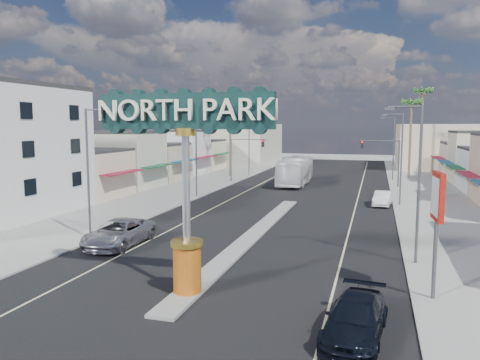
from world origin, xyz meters
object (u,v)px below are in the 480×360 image
Objects in this scene: streetlight_r_near at (416,176)px; palm_left_far at (230,100)px; suv_left at (119,233)px; car_parked_right at (383,198)px; streetlight_l_near at (90,167)px; palm_right_far at (423,96)px; streetlight_r_mid at (400,154)px; streetlight_l_mid at (198,151)px; suv_right at (355,319)px; traffic_signal_right at (384,154)px; palm_right_mid at (412,106)px; traffic_signal_left at (244,151)px; bank_pylon_sign at (437,204)px; gateway_sign at (186,169)px; streetlight_l_far at (250,143)px; streetlight_r_far at (393,145)px; city_bus at (295,171)px.

streetlight_r_near is 0.69× the size of palm_left_far.
suv_left is 1.41× the size of car_parked_right.
palm_right_far is at bearing 63.94° from streetlight_l_near.
streetlight_r_near is 20.00m from streetlight_r_mid.
streetlight_r_near is at bearing -59.64° from palm_left_far.
streetlight_l_near is 1.00× the size of streetlight_l_mid.
streetlight_r_mid is 1.47× the size of suv_left.
palm_left_far is 2.59× the size of suv_right.
palm_left_far reaches higher than streetlight_l_near.
traffic_signal_right is 0.46× the size of palm_left_far.
streetlight_r_mid is 1.78× the size of suv_right.
palm_left_far is 26.70m from palm_right_mid.
streetlight_l_near and streetlight_l_mid have the same top height.
streetlight_l_near is (-1.25, -33.99, 0.79)m from traffic_signal_left.
streetlight_l_near is at bearing 180.00° from streetlight_r_near.
bank_pylon_sign is at bearing -62.30° from palm_left_far.
gateway_sign is 11.29m from bank_pylon_sign.
traffic_signal_right is 0.98× the size of suv_left.
streetlight_l_near reaches higher than car_parked_right.
streetlight_l_near and streetlight_l_far have the same top height.
palm_right_far is 2.46× the size of bank_pylon_sign.
streetlight_l_far is 7.21m from palm_left_far.
palm_right_far is at bearing 65.45° from streetlight_r_far.
traffic_signal_left is 39.26m from streetlight_r_near.
streetlight_l_mid and streetlight_r_far have the same top height.
traffic_signal_left reaches higher than city_bus.
car_parked_right is 0.33× the size of city_bus.
palm_left_far is (-23.43, 20.00, 6.43)m from streetlight_r_mid.
traffic_signal_right is 1.39× the size of car_parked_right.
streetlight_l_mid is 0.69× the size of palm_left_far.
streetlight_l_far is 0.74× the size of palm_right_mid.
gateway_sign is at bearing -110.42° from streetlight_r_mid.
suv_left is (-18.24, -0.92, -4.22)m from streetlight_r_near.
streetlight_l_far is 0.69× the size of palm_left_far.
streetlight_l_near is at bearing -92.10° from traffic_signal_left.
streetlight_r_near is 0.64× the size of palm_right_far.
streetlight_l_far is at bearing -158.54° from palm_right_far.
streetlight_r_mid is at bearing -84.90° from traffic_signal_right.
streetlight_l_near is 1.00× the size of streetlight_r_near.
streetlight_l_near is 1.00× the size of streetlight_l_far.
gateway_sign is 13.19m from streetlight_l_near.
palm_left_far is (-2.57, -2.00, 6.43)m from streetlight_l_far.
city_bus is (7.18, -0.03, -2.45)m from traffic_signal_left.
palm_left_far is at bearing 139.52° from streetlight_r_mid.
palm_right_far is at bearing 81.88° from streetlight_r_mid.
palm_right_mid is at bearing 72.37° from traffic_signal_right.
streetlight_l_near is at bearing 156.39° from suv_right.
traffic_signal_left is at bearing 102.33° from gateway_sign.
car_parked_right is 25.79m from bank_pylon_sign.
bank_pylon_sign is at bearing 12.70° from gateway_sign.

